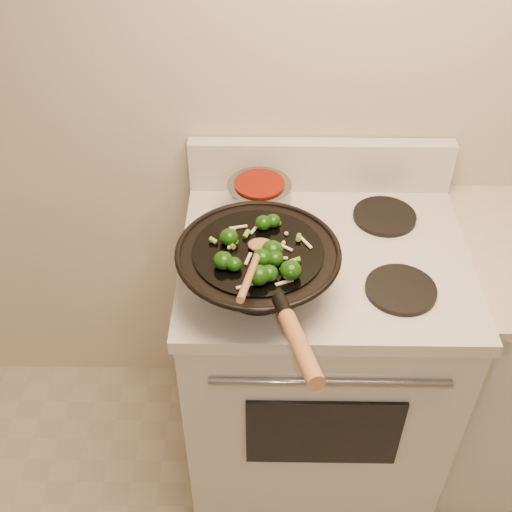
{
  "coord_description": "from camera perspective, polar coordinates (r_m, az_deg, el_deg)",
  "views": [
    {
      "loc": [
        -0.33,
        -0.14,
        2.06
      ],
      "look_at": [
        -0.35,
        1.03,
        1.03
      ],
      "focal_mm": 45.0,
      "sensor_mm": 36.0,
      "label": 1
    }
  ],
  "objects": [
    {
      "name": "wooden_spoon",
      "position": [
        1.46,
        -0.01,
        -0.3
      ],
      "size": [
        0.09,
        0.3,
        0.1
      ],
      "color": "#97623B",
      "rests_on": "wok"
    },
    {
      "name": "stirfry",
      "position": [
        1.49,
        0.37,
        0.08
      ],
      "size": [
        0.25,
        0.25,
        0.05
      ],
      "color": "#103908",
      "rests_on": "wok"
    },
    {
      "name": "saucepan",
      "position": [
        1.81,
        0.29,
        5.1
      ],
      "size": [
        0.18,
        0.29,
        0.11
      ],
      "color": "gray",
      "rests_on": "stove"
    },
    {
      "name": "wok",
      "position": [
        1.57,
        0.23,
        -1.06
      ],
      "size": [
        0.4,
        0.66,
        0.21
      ],
      "color": "black",
      "rests_on": "stove"
    },
    {
      "name": "stove",
      "position": [
        2.07,
        5.26,
        -9.0
      ],
      "size": [
        0.78,
        0.67,
        1.08
      ],
      "color": "silver",
      "rests_on": "ground"
    }
  ]
}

